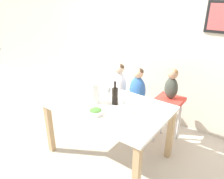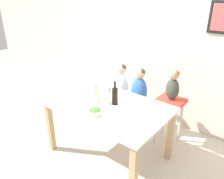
# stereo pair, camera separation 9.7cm
# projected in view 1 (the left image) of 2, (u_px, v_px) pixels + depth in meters

# --- Properties ---
(ground_plane) EXTENTS (14.00, 14.00, 0.00)m
(ground_plane) POSITION_uv_depth(u_px,v_px,m) (109.00, 153.00, 3.00)
(ground_plane) COLOR #BCB2A3
(wall_back) EXTENTS (10.00, 0.09, 2.70)m
(wall_back) POSITION_uv_depth(u_px,v_px,m) (159.00, 39.00, 3.41)
(wall_back) COLOR beige
(wall_back) RESTS_ON ground_plane
(dining_table) EXTENTS (1.46, 0.96, 0.75)m
(dining_table) POSITION_uv_depth(u_px,v_px,m) (109.00, 112.00, 2.74)
(dining_table) COLOR white
(dining_table) RESTS_ON ground_plane
(chair_far_left) EXTENTS (0.42, 0.40, 0.45)m
(chair_far_left) POSITION_uv_depth(u_px,v_px,m) (119.00, 102.00, 3.58)
(chair_far_left) COLOR silver
(chair_far_left) RESTS_ON ground_plane
(chair_far_center) EXTENTS (0.42, 0.40, 0.45)m
(chair_far_center) POSITION_uv_depth(u_px,v_px,m) (137.00, 107.00, 3.40)
(chair_far_center) COLOR silver
(chair_far_center) RESTS_ON ground_plane
(chair_right_highchair) EXTENTS (0.36, 0.34, 0.69)m
(chair_right_highchair) POSITION_uv_depth(u_px,v_px,m) (169.00, 108.00, 3.05)
(chair_right_highchair) COLOR silver
(chair_right_highchair) RESTS_ON ground_plane
(person_child_left) EXTENTS (0.26, 0.17, 0.57)m
(person_child_left) POSITION_uv_depth(u_px,v_px,m) (119.00, 82.00, 3.44)
(person_child_left) COLOR silver
(person_child_left) RESTS_ON chair_far_left
(person_child_center) EXTENTS (0.26, 0.17, 0.57)m
(person_child_center) POSITION_uv_depth(u_px,v_px,m) (138.00, 87.00, 3.26)
(person_child_center) COLOR #3366B2
(person_child_center) RESTS_ON chair_far_center
(person_baby_right) EXTENTS (0.18, 0.14, 0.43)m
(person_baby_right) POSITION_uv_depth(u_px,v_px,m) (172.00, 83.00, 2.90)
(person_baby_right) COLOR #3D4238
(person_baby_right) RESTS_ON chair_right_highchair
(wine_bottle) EXTENTS (0.08, 0.08, 0.30)m
(wine_bottle) POSITION_uv_depth(u_px,v_px,m) (115.00, 96.00, 2.67)
(wine_bottle) COLOR black
(wine_bottle) RESTS_ON dining_table
(paper_towel_roll) EXTENTS (0.12, 0.12, 0.26)m
(paper_towel_roll) POSITION_uv_depth(u_px,v_px,m) (95.00, 93.00, 2.71)
(paper_towel_roll) COLOR white
(paper_towel_roll) RESTS_ON dining_table
(wine_glass_near) EXTENTS (0.07, 0.07, 0.18)m
(wine_glass_near) POSITION_uv_depth(u_px,v_px,m) (122.00, 103.00, 2.47)
(wine_glass_near) COLOR white
(wine_glass_near) RESTS_ON dining_table
(wine_glass_far) EXTENTS (0.07, 0.07, 0.18)m
(wine_glass_far) POSITION_uv_depth(u_px,v_px,m) (109.00, 90.00, 2.79)
(wine_glass_far) COLOR white
(wine_glass_far) RESTS_ON dining_table
(salad_bowl_large) EXTENTS (0.16, 0.16, 0.08)m
(salad_bowl_large) POSITION_uv_depth(u_px,v_px,m) (96.00, 112.00, 2.47)
(salad_bowl_large) COLOR white
(salad_bowl_large) RESTS_ON dining_table
(dinner_plate_front_left) EXTENTS (0.23, 0.23, 0.01)m
(dinner_plate_front_left) POSITION_uv_depth(u_px,v_px,m) (70.00, 102.00, 2.75)
(dinner_plate_front_left) COLOR silver
(dinner_plate_front_left) RESTS_ON dining_table
(dinner_plate_back_left) EXTENTS (0.23, 0.23, 0.01)m
(dinner_plate_back_left) POSITION_uv_depth(u_px,v_px,m) (100.00, 90.00, 3.11)
(dinner_plate_back_left) COLOR silver
(dinner_plate_back_left) RESTS_ON dining_table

